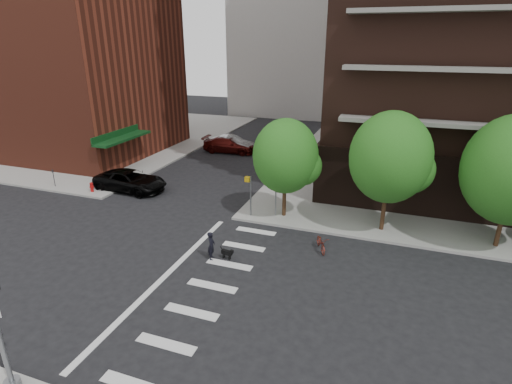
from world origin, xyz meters
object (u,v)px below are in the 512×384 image
parked_car_black (130,181)px  dog_walker (211,246)px  fire_hydrant (92,186)px  parked_car_maroon (229,145)px  parked_car_silver (231,144)px  scooter (321,243)px

parked_car_black → dog_walker: parked_car_black is taller
fire_hydrant → parked_car_maroon: size_ratio=0.14×
fire_hydrant → parked_car_silver: size_ratio=0.15×
parked_car_maroon → scooter: bearing=-146.1°
parked_car_black → scooter: bearing=-103.1°
fire_hydrant → dog_walker: size_ratio=0.48×
parked_car_silver → parked_car_maroon: bearing=-177.0°
parked_car_black → parked_car_silver: (2.70, 12.97, 0.02)m
scooter → parked_car_silver: bearing=102.1°
parked_car_maroon → dog_walker: size_ratio=3.49×
fire_hydrant → parked_car_black: (2.30, 1.53, 0.22)m
fire_hydrant → parked_car_black: bearing=33.7°
parked_car_silver → scooter: parked_car_silver is taller
parked_car_silver → dog_walker: 21.40m
fire_hydrant → dog_walker: dog_walker is taller
parked_car_maroon → parked_car_silver: size_ratio=1.11×
scooter → dog_walker: bearing=-175.3°
fire_hydrant → parked_car_silver: parked_car_silver is taller
parked_car_maroon → parked_car_silver: (0.00, 0.46, 0.02)m
parked_car_silver → scooter: bearing=-140.9°
parked_car_silver → parked_car_black: bearing=171.3°
fire_hydrant → parked_car_black: parked_car_black is taller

